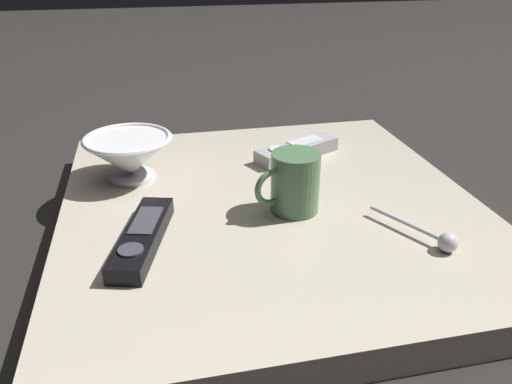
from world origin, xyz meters
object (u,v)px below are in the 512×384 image
(teaspoon, at_px, (439,239))
(tv_remote_near, at_px, (142,237))
(tv_remote_far, at_px, (297,150))
(coffee_mug, at_px, (294,183))
(cereal_bowl, at_px, (129,155))

(teaspoon, height_order, tv_remote_near, same)
(tv_remote_far, bearing_deg, coffee_mug, -107.94)
(tv_remote_far, bearing_deg, tv_remote_near, -139.06)
(cereal_bowl, height_order, tv_remote_near, cereal_bowl)
(cereal_bowl, distance_m, tv_remote_far, 0.31)
(teaspoon, relative_size, tv_remote_far, 0.72)
(coffee_mug, xyz_separation_m, tv_remote_near, (-0.22, -0.05, -0.03))
(cereal_bowl, bearing_deg, tv_remote_near, -85.85)
(tv_remote_near, bearing_deg, coffee_mug, 12.74)
(cereal_bowl, relative_size, teaspoon, 1.18)
(coffee_mug, bearing_deg, tv_remote_far, 72.06)
(coffee_mug, bearing_deg, cereal_bowl, 145.00)
(cereal_bowl, xyz_separation_m, tv_remote_far, (0.30, 0.03, -0.03))
(coffee_mug, distance_m, tv_remote_far, 0.21)
(tv_remote_near, xyz_separation_m, tv_remote_far, (0.29, 0.25, 0.00))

